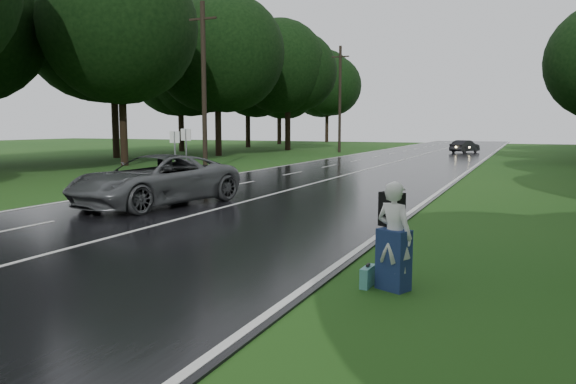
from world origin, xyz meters
name	(u,v)px	position (x,y,z in m)	size (l,w,h in m)	color
ground	(35,259)	(0.00, 0.00, 0.00)	(160.00, 160.00, 0.00)	#204715
road	(344,176)	(0.00, 20.00, 0.02)	(12.00, 140.00, 0.04)	black
lane_center	(344,175)	(0.00, 20.00, 0.04)	(0.12, 140.00, 0.01)	silver
grey_car	(155,180)	(-2.36, 6.99, 0.88)	(2.79, 6.06, 1.68)	#4B4E50
far_car	(465,146)	(3.18, 48.24, 0.65)	(1.30, 3.72, 1.23)	black
hitchhiker	(394,240)	(7.11, 0.97, 0.84)	(0.78, 0.75, 1.81)	silver
suitcase	(368,276)	(6.69, 0.95, 0.17)	(0.14, 0.48, 0.34)	teal
utility_pole_mid	(206,171)	(-8.50, 19.62, 0.00)	(1.80, 0.28, 9.77)	black
utility_pole_far	(339,152)	(-8.50, 44.35, 0.00)	(1.80, 0.28, 10.49)	black
road_sign_a	(176,179)	(-7.20, 14.83, 0.00)	(0.58, 0.10, 2.41)	white
road_sign_b	(187,178)	(-7.20, 15.81, 0.00)	(0.61, 0.10, 2.53)	white
tree_left_d	(125,166)	(-16.02, 21.31, 0.00)	(10.23, 10.23, 15.98)	black
tree_left_e	(219,156)	(-16.48, 34.25, 0.00)	(9.84, 9.84, 15.38)	black
tree_left_f	(288,150)	(-15.33, 46.88, 0.00)	(10.12, 10.12, 15.81)	black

